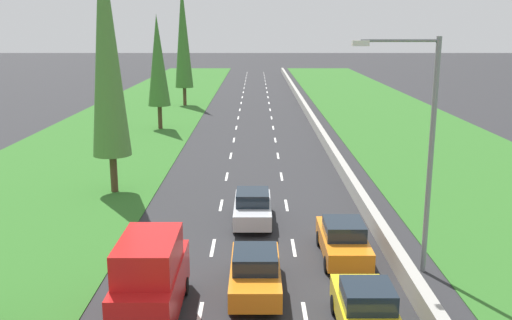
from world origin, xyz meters
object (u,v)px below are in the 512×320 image
at_px(red_van_left_lane, 150,277).
at_px(poplar_tree_fourth, 182,35).
at_px(yellow_hatchback_right_lane, 365,309).
at_px(orange_sedan_right_lane, 343,240).
at_px(silver_sedan_centre_lane, 252,207).
at_px(poplar_tree_third, 157,61).
at_px(orange_sedan_centre_lane, 255,271).
at_px(street_light_mast, 422,140).
at_px(poplar_tree_second, 106,44).

xyz_separation_m(red_van_left_lane, poplar_tree_fourth, (-5.25, 51.79, 6.96)).
height_order(yellow_hatchback_right_lane, orange_sedan_right_lane, yellow_hatchback_right_lane).
distance_m(yellow_hatchback_right_lane, orange_sedan_right_lane, 5.92).
xyz_separation_m(silver_sedan_centre_lane, poplar_tree_third, (-8.80, 26.22, 5.48)).
bearing_deg(poplar_tree_fourth, silver_sedan_centre_lane, -78.71).
bearing_deg(orange_sedan_centre_lane, orange_sedan_right_lane, 40.77).
height_order(silver_sedan_centre_lane, poplar_tree_third, poplar_tree_third).
bearing_deg(red_van_left_lane, yellow_hatchback_right_lane, -8.78).
relative_size(orange_sedan_right_lane, poplar_tree_fourth, 0.31).
distance_m(orange_sedan_right_lane, street_light_mast, 5.28).
distance_m(yellow_hatchback_right_lane, street_light_mast, 6.99).
distance_m(red_van_left_lane, poplar_tree_third, 36.22).
relative_size(yellow_hatchback_right_lane, red_van_left_lane, 0.80).
height_order(silver_sedan_centre_lane, street_light_mast, street_light_mast).
xyz_separation_m(orange_sedan_right_lane, poplar_tree_third, (-12.54, 30.59, 5.48)).
relative_size(poplar_tree_fourth, street_light_mast, 1.62).
height_order(silver_sedan_centre_lane, poplar_tree_fourth, poplar_tree_fourth).
height_order(orange_sedan_centre_lane, poplar_tree_second, poplar_tree_second).
xyz_separation_m(poplar_tree_third, street_light_mast, (15.15, -31.84, -1.06)).
xyz_separation_m(orange_sedan_centre_lane, poplar_tree_second, (-8.16, 12.79, 7.62)).
bearing_deg(poplar_tree_second, poplar_tree_third, 92.14).
distance_m(yellow_hatchback_right_lane, poplar_tree_third, 38.92).
xyz_separation_m(orange_sedan_centre_lane, orange_sedan_right_lane, (3.60, 3.10, 0.00)).
xyz_separation_m(yellow_hatchback_right_lane, street_light_mast, (2.80, 4.66, 4.40)).
distance_m(poplar_tree_third, street_light_mast, 35.28).
distance_m(orange_sedan_right_lane, silver_sedan_centre_lane, 5.74).
relative_size(yellow_hatchback_right_lane, orange_sedan_right_lane, 0.87).
xyz_separation_m(red_van_left_lane, orange_sedan_right_lane, (6.98, 4.87, -0.59)).
bearing_deg(yellow_hatchback_right_lane, poplar_tree_second, 126.54).
relative_size(orange_sedan_centre_lane, poplar_tree_second, 0.30).
bearing_deg(orange_sedan_right_lane, poplar_tree_second, 140.52).
bearing_deg(red_van_left_lane, poplar_tree_third, 98.91).
distance_m(orange_sedan_centre_lane, street_light_mast, 7.84).
relative_size(red_van_left_lane, street_light_mast, 0.54).
bearing_deg(red_van_left_lane, poplar_tree_second, 108.16).
bearing_deg(poplar_tree_third, poplar_tree_second, -87.86).
relative_size(orange_sedan_right_lane, poplar_tree_second, 0.30).
height_order(orange_sedan_centre_lane, silver_sedan_centre_lane, same).
bearing_deg(orange_sedan_right_lane, red_van_left_lane, -145.12).
xyz_separation_m(silver_sedan_centre_lane, street_light_mast, (6.35, -5.62, 4.42)).
bearing_deg(street_light_mast, orange_sedan_centre_lane, -163.43).
xyz_separation_m(poplar_tree_second, poplar_tree_third, (-0.78, 20.90, -2.14)).
distance_m(orange_sedan_centre_lane, silver_sedan_centre_lane, 7.47).
bearing_deg(orange_sedan_right_lane, poplar_tree_third, 112.30).
bearing_deg(silver_sedan_centre_lane, orange_sedan_centre_lane, -88.94).
relative_size(poplar_tree_second, poplar_tree_fourth, 1.01).
xyz_separation_m(yellow_hatchback_right_lane, silver_sedan_centre_lane, (-3.54, 10.28, -0.02)).
height_order(orange_sedan_centre_lane, orange_sedan_right_lane, same).
bearing_deg(poplar_tree_second, orange_sedan_right_lane, -39.48).
distance_m(orange_sedan_centre_lane, yellow_hatchback_right_lane, 4.42).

